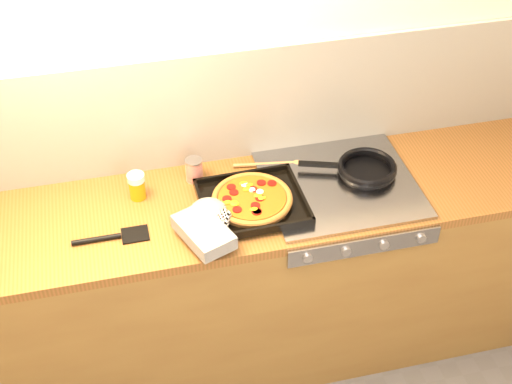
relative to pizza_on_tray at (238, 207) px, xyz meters
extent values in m
plane|color=beige|center=(-0.02, 0.38, 0.31)|extent=(3.20, 0.00, 3.20)
cube|color=white|center=(-0.02, 0.37, 0.21)|extent=(3.20, 0.02, 0.50)
cube|color=olive|center=(-0.02, 0.08, -0.51)|extent=(3.20, 0.60, 0.86)
cube|color=brown|center=(-0.02, 0.08, -0.06)|extent=(3.20, 0.60, 0.04)
cube|color=#95969A|center=(0.43, -0.22, -0.09)|extent=(0.60, 0.03, 0.08)
cylinder|color=#A5A5AA|center=(0.21, -0.23, -0.09)|extent=(0.04, 0.02, 0.04)
cylinder|color=#A5A5AA|center=(0.36, -0.23, -0.09)|extent=(0.04, 0.02, 0.04)
cylinder|color=#A5A5AA|center=(0.51, -0.23, -0.09)|extent=(0.04, 0.02, 0.04)
cylinder|color=#A5A5AA|center=(0.66, -0.23, -0.09)|extent=(0.04, 0.02, 0.04)
cube|color=#95969A|center=(0.43, 0.08, -0.04)|extent=(0.60, 0.56, 0.02)
cube|color=black|center=(0.06, 0.03, -0.02)|extent=(0.41, 0.36, 0.01)
cube|color=black|center=(0.06, 0.20, -0.01)|extent=(0.40, 0.02, 0.02)
cube|color=black|center=(0.07, -0.13, -0.01)|extent=(0.40, 0.02, 0.02)
cube|color=black|center=(0.25, 0.04, -0.01)|extent=(0.02, 0.35, 0.02)
cube|color=black|center=(-0.13, 0.03, -0.01)|extent=(0.02, 0.35, 0.02)
cylinder|color=#A66A30|center=(0.06, 0.03, -0.01)|extent=(0.31, 0.31, 0.02)
torus|color=#A66A30|center=(0.06, 0.03, 0.00)|extent=(0.32, 0.32, 0.02)
cylinder|color=#C46017|center=(0.06, 0.03, 0.01)|extent=(0.27, 0.27, 0.01)
cylinder|color=maroon|center=(0.09, 0.02, 0.01)|extent=(0.04, 0.04, 0.00)
cylinder|color=maroon|center=(0.00, 0.11, 0.01)|extent=(0.04, 0.04, 0.00)
cylinder|color=maroon|center=(0.06, -0.06, 0.01)|extent=(0.04, 0.04, 0.00)
cylinder|color=maroon|center=(-0.03, 0.04, 0.01)|extent=(0.04, 0.04, 0.00)
cylinder|color=maroon|center=(0.12, 0.11, 0.01)|extent=(0.04, 0.04, 0.00)
cylinder|color=maroon|center=(0.07, 0.08, 0.01)|extent=(0.04, 0.04, 0.00)
cylinder|color=maroon|center=(-0.01, -0.03, 0.01)|extent=(0.04, 0.04, 0.00)
cylinder|color=maroon|center=(0.16, 0.10, 0.01)|extent=(0.04, 0.04, 0.00)
cylinder|color=maroon|center=(0.06, -0.05, 0.01)|extent=(0.04, 0.04, 0.00)
cylinder|color=maroon|center=(0.06, -0.02, 0.01)|extent=(0.04, 0.04, 0.00)
cylinder|color=maroon|center=(0.00, 0.08, 0.01)|extent=(0.04, 0.04, 0.00)
ellipsoid|color=gold|center=(-0.02, 0.02, 0.01)|extent=(0.03, 0.02, 0.01)
ellipsoid|color=gold|center=(-0.04, 0.02, 0.01)|extent=(0.03, 0.02, 0.01)
ellipsoid|color=gold|center=(0.05, 0.08, 0.01)|extent=(0.03, 0.02, 0.01)
ellipsoid|color=gold|center=(0.05, 0.12, 0.01)|extent=(0.03, 0.02, 0.01)
ellipsoid|color=gold|center=(0.05, -0.04, 0.01)|extent=(0.03, 0.02, 0.01)
ellipsoid|color=gold|center=(0.10, 0.02, 0.01)|extent=(0.03, 0.02, 0.01)
ellipsoid|color=gold|center=(0.08, 0.03, 0.01)|extent=(0.03, 0.02, 0.01)
ellipsoid|color=gold|center=(-0.01, 0.01, 0.01)|extent=(0.03, 0.02, 0.01)
ellipsoid|color=gold|center=(0.07, 0.10, 0.01)|extent=(0.03, 0.02, 0.01)
ellipsoid|color=silver|center=(0.05, 0.11, 0.01)|extent=(0.03, 0.03, 0.01)
ellipsoid|color=silver|center=(0.07, 0.07, 0.01)|extent=(0.03, 0.03, 0.01)
ellipsoid|color=silver|center=(0.10, 0.06, 0.01)|extent=(0.03, 0.03, 0.01)
cube|color=black|center=(-0.15, -0.12, 0.01)|extent=(0.22, 0.27, 0.05)
ellipsoid|color=black|center=(-0.12, -0.01, 0.01)|extent=(0.14, 0.14, 0.06)
cylinder|color=black|center=(-0.08, -0.08, 0.01)|extent=(0.09, 0.11, 0.05)
cylinder|color=black|center=(0.56, 0.12, -0.02)|extent=(0.28, 0.28, 0.01)
torus|color=black|center=(0.56, 0.12, 0.00)|extent=(0.31, 0.31, 0.03)
cube|color=black|center=(0.38, 0.18, 0.00)|extent=(0.17, 0.08, 0.02)
cylinder|color=#960C0C|center=(-0.13, 0.26, 0.01)|extent=(0.08, 0.08, 0.09)
cylinder|color=#B2B2B7|center=(-0.13, 0.26, 0.05)|extent=(0.08, 0.08, 0.01)
cylinder|color=#B2B2B7|center=(-0.13, 0.26, -0.04)|extent=(0.08, 0.08, 0.01)
cylinder|color=orange|center=(-0.36, 0.20, 0.00)|extent=(0.07, 0.07, 0.08)
cylinder|color=silver|center=(-0.36, 0.20, 0.05)|extent=(0.07, 0.07, 0.03)
cylinder|color=#AA7748|center=(0.17, 0.28, -0.03)|extent=(0.26, 0.06, 0.02)
ellipsoid|color=#AA7748|center=(0.31, 0.25, -0.03)|extent=(0.07, 0.05, 0.02)
cube|color=black|center=(-0.40, -0.02, -0.04)|extent=(0.10, 0.09, 0.01)
cylinder|color=black|center=(-0.54, -0.02, -0.03)|extent=(0.18, 0.02, 0.02)
camera|label=1|loc=(-0.41, -1.99, 1.78)|focal=50.00mm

